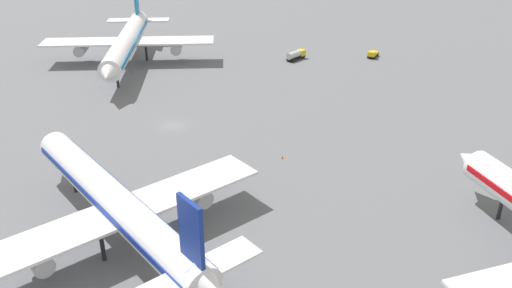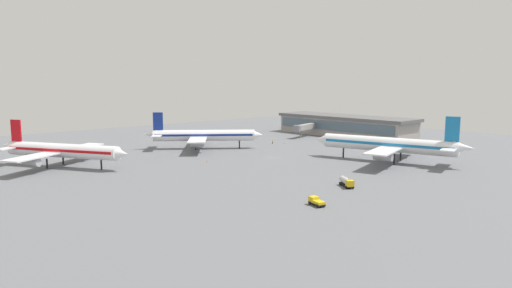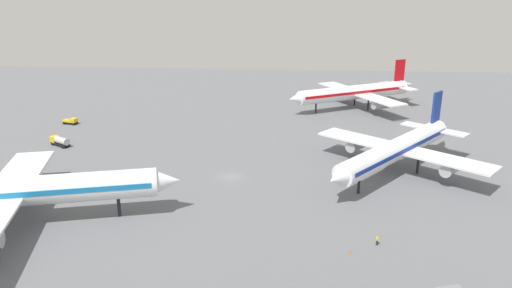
{
  "view_description": "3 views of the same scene",
  "coord_description": "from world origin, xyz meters",
  "px_view_note": "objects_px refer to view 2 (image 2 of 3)",
  "views": [
    {
      "loc": [
        91.17,
        36.31,
        44.84
      ],
      "look_at": [
        10.7,
        19.33,
        3.14
      ],
      "focal_mm": 37.12,
      "sensor_mm": 36.0,
      "label": 1
    },
    {
      "loc": [
        -119.97,
        117.9,
        28.82
      ],
      "look_at": [
        -1.16,
        9.44,
        6.26
      ],
      "focal_mm": 31.55,
      "sensor_mm": 36.0,
      "label": 2
    },
    {
      "loc": [
        13.17,
        -97.41,
        40.13
      ],
      "look_at": [
        4.66,
        12.14,
        3.84
      ],
      "focal_mm": 33.64,
      "sensor_mm": 36.0,
      "label": 3
    }
  ],
  "objects_px": {
    "airplane_taxiing": "(203,135)",
    "airplane_distant": "(389,145)",
    "airplane_at_gate": "(61,150)",
    "pushback_tractor": "(316,201)",
    "safety_cone_near_gate": "(284,143)",
    "safety_cone_mid_apron": "(207,161)",
    "ground_crew_worker": "(273,142)",
    "fuel_truck": "(347,182)"
  },
  "relations": [
    {
      "from": "airplane_at_gate",
      "to": "fuel_truck",
      "type": "distance_m",
      "value": 94.94
    },
    {
      "from": "airplane_at_gate",
      "to": "safety_cone_mid_apron",
      "type": "bearing_deg",
      "value": 28.99
    },
    {
      "from": "ground_crew_worker",
      "to": "safety_cone_mid_apron",
      "type": "distance_m",
      "value": 54.07
    },
    {
      "from": "airplane_taxiing",
      "to": "safety_cone_mid_apron",
      "type": "bearing_deg",
      "value": -84.54
    },
    {
      "from": "pushback_tractor",
      "to": "safety_cone_near_gate",
      "type": "height_order",
      "value": "pushback_tractor"
    },
    {
      "from": "airplane_distant",
      "to": "fuel_truck",
      "type": "relative_size",
      "value": 8.72
    },
    {
      "from": "airplane_at_gate",
      "to": "airplane_taxiing",
      "type": "bearing_deg",
      "value": 62.35
    },
    {
      "from": "airplane_taxiing",
      "to": "airplane_distant",
      "type": "xyz_separation_m",
      "value": [
        -71.36,
        -30.45,
        0.56
      ]
    },
    {
      "from": "airplane_taxiing",
      "to": "safety_cone_near_gate",
      "type": "relative_size",
      "value": 71.67
    },
    {
      "from": "airplane_at_gate",
      "to": "ground_crew_worker",
      "type": "distance_m",
      "value": 93.07
    },
    {
      "from": "airplane_at_gate",
      "to": "safety_cone_near_gate",
      "type": "relative_size",
      "value": 77.31
    },
    {
      "from": "fuel_truck",
      "to": "safety_cone_mid_apron",
      "type": "bearing_deg",
      "value": -143.5
    },
    {
      "from": "safety_cone_near_gate",
      "to": "safety_cone_mid_apron",
      "type": "xyz_separation_m",
      "value": [
        -13.55,
        53.88,
        0.0
      ]
    },
    {
      "from": "airplane_distant",
      "to": "pushback_tractor",
      "type": "distance_m",
      "value": 66.61
    },
    {
      "from": "safety_cone_near_gate",
      "to": "safety_cone_mid_apron",
      "type": "bearing_deg",
      "value": 104.12
    },
    {
      "from": "airplane_distant",
      "to": "safety_cone_mid_apron",
      "type": "xyz_separation_m",
      "value": [
        43.81,
        48.55,
        -5.96
      ]
    },
    {
      "from": "safety_cone_near_gate",
      "to": "safety_cone_mid_apron",
      "type": "distance_m",
      "value": 55.56
    },
    {
      "from": "pushback_tractor",
      "to": "airplane_taxiing",
      "type": "bearing_deg",
      "value": -5.07
    },
    {
      "from": "airplane_taxiing",
      "to": "fuel_truck",
      "type": "distance_m",
      "value": 85.46
    },
    {
      "from": "airplane_distant",
      "to": "pushback_tractor",
      "type": "height_order",
      "value": "airplane_distant"
    },
    {
      "from": "airplane_taxiing",
      "to": "safety_cone_mid_apron",
      "type": "distance_m",
      "value": 33.41
    },
    {
      "from": "safety_cone_near_gate",
      "to": "airplane_at_gate",
      "type": "bearing_deg",
      "value": 83.02
    },
    {
      "from": "airplane_taxiing",
      "to": "fuel_truck",
      "type": "height_order",
      "value": "airplane_taxiing"
    },
    {
      "from": "airplane_at_gate",
      "to": "airplane_taxiing",
      "type": "xyz_separation_m",
      "value": [
        2.3,
        -59.87,
        0.03
      ]
    },
    {
      "from": "airplane_distant",
      "to": "fuel_truck",
      "type": "bearing_deg",
      "value": 91.87
    },
    {
      "from": "airplane_distant",
      "to": "ground_crew_worker",
      "type": "relative_size",
      "value": 33.32
    },
    {
      "from": "fuel_truck",
      "to": "ground_crew_worker",
      "type": "distance_m",
      "value": 87.67
    },
    {
      "from": "airplane_taxiing",
      "to": "airplane_distant",
      "type": "height_order",
      "value": "airplane_distant"
    },
    {
      "from": "airplane_taxiing",
      "to": "safety_cone_near_gate",
      "type": "distance_m",
      "value": 38.79
    },
    {
      "from": "airplane_distant",
      "to": "safety_cone_mid_apron",
      "type": "relative_size",
      "value": 92.73
    },
    {
      "from": "pushback_tractor",
      "to": "safety_cone_near_gate",
      "type": "relative_size",
      "value": 7.9
    },
    {
      "from": "fuel_truck",
      "to": "safety_cone_mid_apron",
      "type": "relative_size",
      "value": 10.64
    },
    {
      "from": "airplane_distant",
      "to": "airplane_taxiing",
      "type": "bearing_deg",
      "value": 8.01
    },
    {
      "from": "airplane_taxiing",
      "to": "pushback_tractor",
      "type": "relative_size",
      "value": 9.07
    },
    {
      "from": "fuel_truck",
      "to": "ground_crew_worker",
      "type": "height_order",
      "value": "fuel_truck"
    },
    {
      "from": "pushback_tractor",
      "to": "ground_crew_worker",
      "type": "distance_m",
      "value": 104.81
    },
    {
      "from": "airplane_taxiing",
      "to": "ground_crew_worker",
      "type": "distance_m",
      "value": 34.46
    },
    {
      "from": "fuel_truck",
      "to": "safety_cone_mid_apron",
      "type": "xyz_separation_m",
      "value": [
        56.89,
        5.65,
        -1.09
      ]
    },
    {
      "from": "airplane_at_gate",
      "to": "ground_crew_worker",
      "type": "xyz_separation_m",
      "value": [
        -7.06,
        -92.68,
        -4.82
      ]
    },
    {
      "from": "pushback_tractor",
      "to": "airplane_distant",
      "type": "bearing_deg",
      "value": -57.98
    },
    {
      "from": "airplane_distant",
      "to": "airplane_at_gate",
      "type": "bearing_deg",
      "value": 37.5
    },
    {
      "from": "pushback_tractor",
      "to": "ground_crew_worker",
      "type": "bearing_deg",
      "value": -24.02
    }
  ]
}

